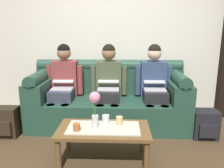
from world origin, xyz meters
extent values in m
plane|color=#4C3823|center=(0.00, 0.00, 0.00)|extent=(14.00, 14.00, 0.00)
cube|color=silver|center=(0.00, 1.70, 1.45)|extent=(6.00, 0.12, 2.90)
cube|color=#234738|center=(0.00, 1.10, 0.21)|extent=(2.30, 0.88, 0.42)
cube|color=#234738|center=(0.00, 1.43, 0.62)|extent=(2.30, 0.22, 0.40)
cylinder|color=#234738|center=(0.00, 1.43, 0.87)|extent=(2.30, 0.18, 0.18)
cube|color=#234738|center=(-1.01, 1.10, 0.56)|extent=(0.28, 0.88, 0.28)
cylinder|color=#234738|center=(-1.01, 1.10, 0.74)|extent=(0.18, 0.88, 0.18)
cube|color=#234738|center=(1.01, 1.10, 0.56)|extent=(0.28, 0.88, 0.28)
cylinder|color=#234738|center=(1.01, 1.10, 0.74)|extent=(0.18, 0.88, 0.18)
cube|color=#383D4C|center=(-0.68, 1.04, 0.49)|extent=(0.34, 0.40, 0.15)
cylinder|color=#383D4C|center=(-0.78, 0.78, 0.21)|extent=(0.12, 0.12, 0.42)
cylinder|color=#383D4C|center=(-0.58, 0.78, 0.21)|extent=(0.12, 0.12, 0.42)
cube|color=brown|center=(-0.68, 1.28, 0.69)|extent=(0.38, 0.22, 0.54)
cylinder|color=brown|center=(-0.92, 1.24, 0.67)|extent=(0.09, 0.09, 0.44)
cylinder|color=brown|center=(-0.45, 1.24, 0.67)|extent=(0.09, 0.09, 0.44)
sphere|color=#936B4C|center=(-0.68, 1.26, 1.08)|extent=(0.21, 0.21, 0.21)
sphere|color=black|center=(-0.68, 1.26, 1.12)|extent=(0.19, 0.19, 0.19)
cube|color=silver|center=(-0.68, 1.06, 0.58)|extent=(0.31, 0.22, 0.02)
cube|color=silver|center=(-0.68, 1.20, 0.69)|extent=(0.31, 0.21, 0.07)
cube|color=black|center=(-0.68, 1.19, 0.68)|extent=(0.27, 0.18, 0.05)
cube|color=#232326|center=(0.00, 1.04, 0.49)|extent=(0.34, 0.40, 0.15)
cylinder|color=#232326|center=(-0.10, 0.78, 0.21)|extent=(0.12, 0.12, 0.42)
cylinder|color=#232326|center=(0.10, 0.78, 0.21)|extent=(0.12, 0.12, 0.42)
cube|color=#475138|center=(0.00, 1.28, 0.69)|extent=(0.38, 0.22, 0.54)
cylinder|color=#475138|center=(-0.23, 1.24, 0.67)|extent=(0.09, 0.09, 0.44)
cylinder|color=#475138|center=(0.23, 1.24, 0.67)|extent=(0.09, 0.09, 0.44)
sphere|color=#936B4C|center=(0.00, 1.26, 1.08)|extent=(0.21, 0.21, 0.21)
sphere|color=black|center=(0.00, 1.26, 1.12)|extent=(0.19, 0.19, 0.19)
cube|color=silver|center=(0.00, 1.06, 0.58)|extent=(0.31, 0.22, 0.02)
cube|color=silver|center=(0.00, 1.19, 0.69)|extent=(0.31, 0.21, 0.06)
cube|color=black|center=(0.00, 1.18, 0.69)|extent=(0.27, 0.18, 0.04)
cube|color=#232326|center=(0.68, 1.04, 0.49)|extent=(0.34, 0.40, 0.15)
cylinder|color=#232326|center=(0.58, 0.78, 0.21)|extent=(0.12, 0.12, 0.42)
cylinder|color=#232326|center=(0.78, 0.78, 0.21)|extent=(0.12, 0.12, 0.42)
cube|color=navy|center=(0.68, 1.28, 0.69)|extent=(0.38, 0.22, 0.54)
cylinder|color=navy|center=(0.45, 1.24, 0.67)|extent=(0.09, 0.09, 0.44)
cylinder|color=navy|center=(0.92, 1.24, 0.67)|extent=(0.09, 0.09, 0.44)
sphere|color=beige|center=(0.68, 1.26, 1.08)|extent=(0.21, 0.21, 0.21)
sphere|color=black|center=(0.68, 1.26, 1.12)|extent=(0.19, 0.19, 0.19)
cube|color=silver|center=(0.68, 1.06, 0.58)|extent=(0.31, 0.22, 0.02)
cube|color=silver|center=(0.68, 1.19, 0.69)|extent=(0.31, 0.21, 0.06)
cube|color=black|center=(0.68, 1.18, 0.69)|extent=(0.27, 0.18, 0.04)
cube|color=brown|center=(0.00, 0.13, 0.36)|extent=(1.00, 0.52, 0.04)
cube|color=beige|center=(0.00, 0.13, 0.39)|extent=(0.78, 0.36, 0.01)
cylinder|color=brown|center=(-0.45, -0.08, 0.17)|extent=(0.06, 0.06, 0.35)
cylinder|color=brown|center=(0.45, -0.08, 0.17)|extent=(0.06, 0.06, 0.35)
cylinder|color=brown|center=(-0.45, 0.34, 0.17)|extent=(0.06, 0.06, 0.35)
cylinder|color=brown|center=(0.45, 0.34, 0.17)|extent=(0.06, 0.06, 0.35)
cylinder|color=silver|center=(-0.09, 0.12, 0.46)|extent=(0.07, 0.07, 0.14)
cylinder|color=#3D7538|center=(-0.09, 0.12, 0.61)|extent=(0.01, 0.01, 0.16)
sphere|color=pink|center=(-0.09, 0.12, 0.73)|extent=(0.12, 0.12, 0.12)
cylinder|color=#B26633|center=(-0.27, 0.03, 0.43)|extent=(0.08, 0.08, 0.08)
cylinder|color=#DBB77A|center=(0.17, 0.21, 0.44)|extent=(0.08, 0.08, 0.09)
cylinder|color=silver|center=(0.02, 0.24, 0.44)|extent=(0.08, 0.08, 0.09)
cube|color=black|center=(1.32, 0.74, 0.19)|extent=(0.33, 0.25, 0.38)
cube|color=black|center=(1.32, 0.59, 0.15)|extent=(0.23, 0.05, 0.17)
cube|color=#2D2319|center=(-1.35, 0.67, 0.20)|extent=(0.29, 0.21, 0.41)
cube|color=#2D2319|center=(-1.35, 0.54, 0.16)|extent=(0.20, 0.05, 0.18)
camera|label=1|loc=(0.18, -2.14, 1.42)|focal=36.19mm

